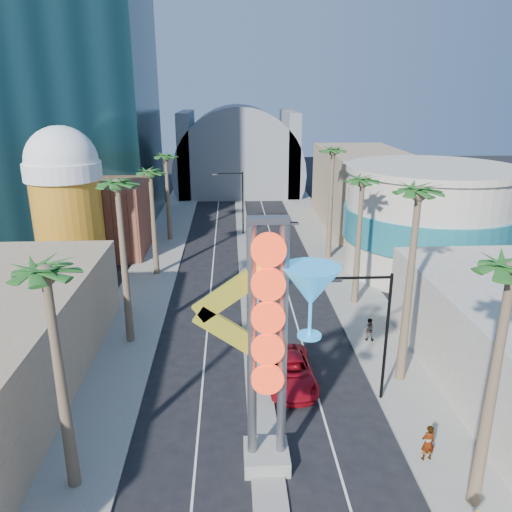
# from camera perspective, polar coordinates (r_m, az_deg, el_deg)

# --- Properties ---
(ground) EXTENTS (240.00, 240.00, 0.00)m
(ground) POSITION_cam_1_polar(r_m,az_deg,el_deg) (24.52, 1.75, -27.21)
(ground) COLOR black
(ground) RESTS_ON ground
(sidewalk_west) EXTENTS (5.00, 100.00, 0.15)m
(sidewalk_west) POSITION_cam_1_polar(r_m,az_deg,el_deg) (55.48, -11.07, -0.21)
(sidewalk_west) COLOR gray
(sidewalk_west) RESTS_ON ground
(sidewalk_east) EXTENTS (5.00, 100.00, 0.15)m
(sidewalk_east) POSITION_cam_1_polar(r_m,az_deg,el_deg) (56.01, 8.54, 0.12)
(sidewalk_east) COLOR gray
(sidewalk_east) RESTS_ON ground
(median) EXTENTS (1.60, 84.00, 0.15)m
(median) POSITION_cam_1_polar(r_m,az_deg,el_deg) (57.78, -1.31, 0.90)
(median) COLOR gray
(median) RESTS_ON ground
(hotel_tower) EXTENTS (20.00, 20.00, 50.00)m
(hotel_tower) POSITION_cam_1_polar(r_m,az_deg,el_deg) (72.40, -21.18, 23.28)
(hotel_tower) COLOR black
(hotel_tower) RESTS_ON ground
(brick_filler_west) EXTENTS (10.00, 10.00, 8.00)m
(brick_filler_west) POSITION_cam_1_polar(r_m,az_deg,el_deg) (58.50, -17.25, 4.28)
(brick_filler_west) COLOR brown
(brick_filler_west) RESTS_ON ground
(filler_east) EXTENTS (10.00, 20.00, 10.00)m
(filler_east) POSITION_cam_1_polar(r_m,az_deg,el_deg) (68.54, 12.00, 7.56)
(filler_east) COLOR #A08167
(filler_east) RESTS_ON ground
(beer_mug) EXTENTS (7.00, 7.00, 14.50)m
(beer_mug) POSITION_cam_1_polar(r_m,az_deg,el_deg) (50.46, -20.88, 6.21)
(beer_mug) COLOR orange
(beer_mug) RESTS_ON ground
(turquoise_building) EXTENTS (16.60, 16.60, 10.60)m
(turquoise_building) POSITION_cam_1_polar(r_m,az_deg,el_deg) (52.42, 19.05, 3.91)
(turquoise_building) COLOR #B3A697
(turquoise_building) RESTS_ON ground
(canopy) EXTENTS (22.00, 16.00, 22.00)m
(canopy) POSITION_cam_1_polar(r_m,az_deg,el_deg) (90.04, -2.01, 10.04)
(canopy) COLOR slate
(canopy) RESTS_ON ground
(neon_sign) EXTENTS (6.53, 2.60, 12.55)m
(neon_sign) POSITION_cam_1_polar(r_m,az_deg,el_deg) (22.61, 3.40, -8.47)
(neon_sign) COLOR gray
(neon_sign) RESTS_ON ground
(streetlight_0) EXTENTS (3.79, 0.25, 8.00)m
(streetlight_0) POSITION_cam_1_polar(r_m,az_deg,el_deg) (39.22, 0.24, -0.35)
(streetlight_0) COLOR black
(streetlight_0) RESTS_ON ground
(streetlight_1) EXTENTS (3.79, 0.25, 8.00)m
(streetlight_1) POSITION_cam_1_polar(r_m,az_deg,el_deg) (62.36, -2.02, 6.77)
(streetlight_1) COLOR black
(streetlight_1) RESTS_ON ground
(streetlight_2) EXTENTS (3.45, 0.25, 8.00)m
(streetlight_2) POSITION_cam_1_polar(r_m,az_deg,el_deg) (29.29, 13.88, -7.81)
(streetlight_2) COLOR black
(streetlight_2) RESTS_ON ground
(palm_0) EXTENTS (2.40, 2.40, 11.70)m
(palm_0) POSITION_cam_1_polar(r_m,az_deg,el_deg) (21.82, -22.75, -3.44)
(palm_0) COLOR brown
(palm_0) RESTS_ON ground
(palm_1) EXTENTS (2.40, 2.40, 12.70)m
(palm_1) POSITION_cam_1_polar(r_m,az_deg,el_deg) (34.54, -15.48, 6.61)
(palm_1) COLOR brown
(palm_1) RESTS_ON ground
(palm_2) EXTENTS (2.40, 2.40, 11.20)m
(palm_2) POSITION_cam_1_polar(r_m,az_deg,el_deg) (48.31, -11.95, 8.50)
(palm_2) COLOR brown
(palm_2) RESTS_ON ground
(palm_3) EXTENTS (2.40, 2.40, 11.20)m
(palm_3) POSITION_cam_1_polar(r_m,az_deg,el_deg) (60.06, -10.26, 10.50)
(palm_3) COLOR brown
(palm_3) RESTS_ON ground
(palm_4) EXTENTS (2.40, 2.40, 12.20)m
(palm_4) POSITION_cam_1_polar(r_m,az_deg,el_deg) (21.30, 27.00, -3.28)
(palm_4) COLOR brown
(palm_4) RESTS_ON ground
(palm_5) EXTENTS (2.40, 2.40, 13.20)m
(palm_5) POSITION_cam_1_polar(r_m,az_deg,el_deg) (29.71, 17.98, 5.39)
(palm_5) COLOR brown
(palm_5) RESTS_ON ground
(palm_6) EXTENTS (2.40, 2.40, 11.70)m
(palm_6) POSITION_cam_1_polar(r_m,az_deg,el_deg) (41.17, 12.02, 7.44)
(palm_6) COLOR brown
(palm_6) RESTS_ON ground
(palm_7) EXTENTS (2.40, 2.40, 12.70)m
(palm_7) POSITION_cam_1_polar(r_m,az_deg,el_deg) (52.56, 8.77, 10.95)
(palm_7) COLOR brown
(palm_7) RESTS_ON ground
(red_pickup) EXTENTS (2.93, 6.15, 1.69)m
(red_pickup) POSITION_cam_1_polar(r_m,az_deg,el_deg) (32.01, 3.99, -13.00)
(red_pickup) COLOR #AF0D1B
(red_pickup) RESTS_ON ground
(pedestrian_a) EXTENTS (0.77, 0.57, 1.95)m
(pedestrian_a) POSITION_cam_1_polar(r_m,az_deg,el_deg) (27.39, 19.05, -19.51)
(pedestrian_a) COLOR gray
(pedestrian_a) RESTS_ON sidewalk_east
(pedestrian_b) EXTENTS (1.00, 0.89, 1.71)m
(pedestrian_b) POSITION_cam_1_polar(r_m,az_deg,el_deg) (37.51, 12.76, -8.16)
(pedestrian_b) COLOR gray
(pedestrian_b) RESTS_ON sidewalk_east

